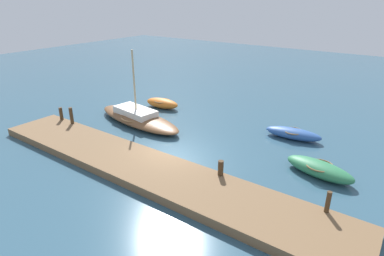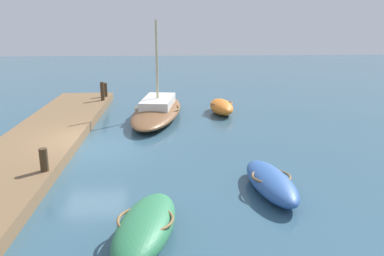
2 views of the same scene
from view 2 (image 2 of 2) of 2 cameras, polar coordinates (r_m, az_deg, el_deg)
name	(u,v)px [view 2 (image 2 of 2)]	position (r m, az deg, el deg)	size (l,w,h in m)	color
ground_plane	(92,148)	(16.78, -14.07, -2.82)	(84.00, 84.00, 0.00)	#33566B
dock_platform	(38,144)	(17.26, -21.18, -2.16)	(20.74, 3.23, 0.43)	brown
rowboat_green	(146,227)	(9.74, -6.64, -13.81)	(3.60, 1.90, 0.73)	#2D7A4C
rowboat_blue	(271,182)	(12.40, 11.20, -7.54)	(3.50, 1.49, 0.66)	#2D569E
dinghy_orange	(221,107)	(22.20, 4.22, 3.06)	(2.92, 1.40, 0.76)	orange
sailboat_brown	(157,110)	(21.26, -4.96, 2.61)	(7.92, 3.31, 5.04)	brown
mooring_post_west	(106,90)	(25.33, -12.25, 5.36)	(0.22, 0.22, 0.86)	#47331E
mooring_post_mid_west	(102,91)	(24.18, -12.68, 5.15)	(0.23, 0.23, 1.08)	#47331E
mooring_post_mid_east	(44,160)	(13.47, -20.40, -4.27)	(0.26, 0.26, 0.74)	#47331E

